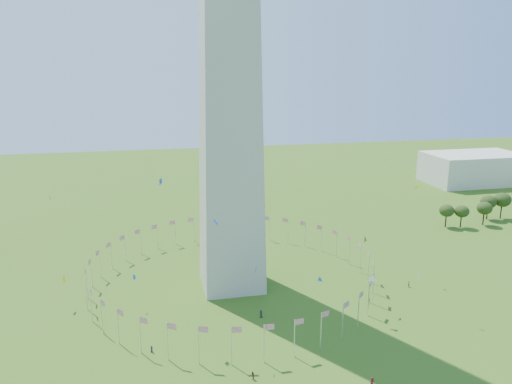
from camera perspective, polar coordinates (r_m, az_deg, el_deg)
The scene contains 4 objects.
flag_ring at distance 145.83m, azimuth -2.79°, elevation -8.94°, with size 80.24×80.24×9.00m.
gov_building_east_a at distance 294.12m, azimuth 23.59°, elevation 2.51°, with size 50.00×30.00×16.00m, color beige.
kites_aloft at distance 120.73m, azimuth 2.36°, elevation -6.24°, with size 95.69×73.03×39.07m.
tree_line_east at distance 225.14m, azimuth 26.04°, elevation -1.89°, with size 53.31×15.53×10.84m.
Camera 1 is at (-22.33, -82.15, 61.98)m, focal length 35.00 mm.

